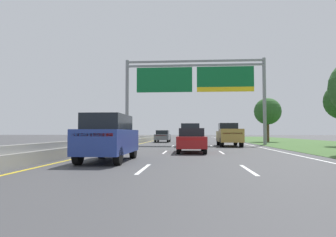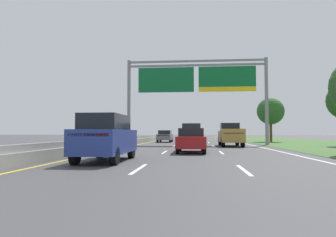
{
  "view_description": "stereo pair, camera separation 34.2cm",
  "coord_description": "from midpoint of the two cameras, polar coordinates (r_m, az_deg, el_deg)",
  "views": [
    {
      "loc": [
        -0.17,
        -0.2,
        1.31
      ],
      "look_at": [
        -1.73,
        20.66,
        2.28
      ],
      "focal_mm": 32.0,
      "sensor_mm": 36.0,
      "label": 1
    },
    {
      "loc": [
        0.17,
        -0.17,
        1.31
      ],
      "look_at": [
        -1.73,
        20.66,
        2.28
      ],
      "focal_mm": 32.0,
      "sensor_mm": 36.0,
      "label": 2
    }
  ],
  "objects": [
    {
      "name": "ground_plane",
      "position": [
        35.21,
        4.28,
        -4.77
      ],
      "size": [
        220.0,
        220.0,
        0.0
      ],
      "primitive_type": "plane",
      "color": "#3D3D3F"
    },
    {
      "name": "lane_striping",
      "position": [
        34.75,
        4.28,
        -4.79
      ],
      "size": [
        11.96,
        106.0,
        0.01
      ],
      "color": "white",
      "rests_on": "ground"
    },
    {
      "name": "grass_verge_right",
      "position": [
        37.87,
        25.96,
        -4.35
      ],
      "size": [
        14.0,
        110.0,
        0.02
      ],
      "primitive_type": "cube",
      "color": "#3D602D",
      "rests_on": "ground"
    },
    {
      "name": "median_barrier_concrete",
      "position": [
        35.81,
        -6.37,
        -4.16
      ],
      "size": [
        0.6,
        110.0,
        0.85
      ],
      "color": "gray",
      "rests_on": "ground"
    },
    {
      "name": "overhead_sign_gantry",
      "position": [
        32.4,
        4.77,
        6.69
      ],
      "size": [
        15.06,
        0.42,
        9.21
      ],
      "color": "gray",
      "rests_on": "ground"
    },
    {
      "name": "pickup_truck_gold",
      "position": [
        28.98,
        11.2,
        -3.06
      ],
      "size": [
        2.05,
        5.42,
        2.2
      ],
      "rotation": [
        0.0,
        0.0,
        1.56
      ],
      "color": "#A38438",
      "rests_on": "ground"
    },
    {
      "name": "car_silver_centre_lane_suv",
      "position": [
        28.2,
        3.9,
        -3.07
      ],
      "size": [
        1.92,
        4.71,
        2.11
      ],
      "rotation": [
        0.0,
        0.0,
        1.58
      ],
      "color": "#B2B5BA",
      "rests_on": "ground"
    },
    {
      "name": "car_grey_left_lane_sedan",
      "position": [
        39.66,
        -1.26,
        -3.35
      ],
      "size": [
        1.86,
        4.42,
        1.57
      ],
      "rotation": [
        0.0,
        0.0,
        1.56
      ],
      "color": "slate",
      "rests_on": "ground"
    },
    {
      "name": "car_red_centre_lane_sedan",
      "position": [
        19.6,
        3.98,
        -4.08
      ],
      "size": [
        1.84,
        4.41,
        1.57
      ],
      "rotation": [
        0.0,
        0.0,
        1.58
      ],
      "color": "maroon",
      "rests_on": "ground"
    },
    {
      "name": "car_blue_left_lane_suv",
      "position": [
        13.89,
        -11.94,
        -3.47
      ],
      "size": [
        1.9,
        4.7,
        2.11
      ],
      "rotation": [
        0.0,
        0.0,
        1.57
      ],
      "color": "navy",
      "rests_on": "ground"
    },
    {
      "name": "car_navy_centre_lane_sedan",
      "position": [
        37.61,
        3.91,
        -3.39
      ],
      "size": [
        1.9,
        4.43,
        1.57
      ],
      "rotation": [
        0.0,
        0.0,
        1.55
      ],
      "color": "#161E47",
      "rests_on": "ground"
    },
    {
      "name": "roadside_tree_far",
      "position": [
        43.03,
        18.23,
        1.29
      ],
      "size": [
        3.63,
        3.63,
        5.99
      ],
      "color": "#4C3823",
      "rests_on": "ground"
    }
  ]
}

